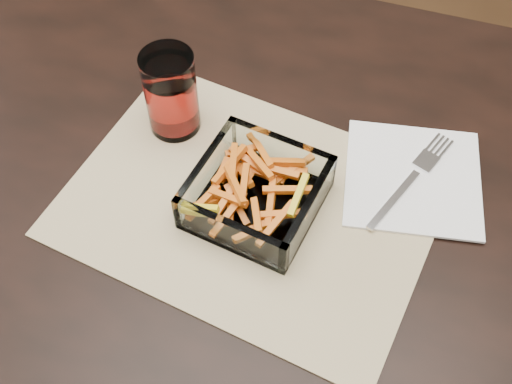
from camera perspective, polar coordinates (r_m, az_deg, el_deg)
dining_table at (r=0.88m, az=0.60°, el=-4.88°), size 1.60×0.90×0.75m
placemat at (r=0.81m, az=-0.58°, el=-1.05°), size 0.49×0.39×0.00m
glass_bowl at (r=0.79m, az=0.04°, el=-0.23°), size 0.17×0.17×0.06m
tumbler at (r=0.86m, az=-7.53°, el=8.52°), size 0.07×0.07×0.12m
napkin at (r=0.86m, az=13.78°, el=1.23°), size 0.20×0.20×0.00m
fork at (r=0.85m, az=13.73°, el=1.27°), size 0.08×0.18×0.00m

